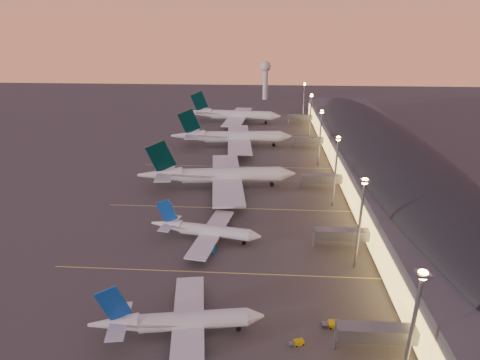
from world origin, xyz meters
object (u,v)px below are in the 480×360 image
airliner_narrow_south (178,321)px  airliner_wide_mid (232,137)px  airliner_wide_far (233,115)px  baggage_tug_b (332,324)px  airliner_wide_near (218,175)px  airliner_narrow_north (205,230)px  radar_tower (266,74)px  baggage_tug_a (297,343)px

airliner_narrow_south → airliner_wide_mid: airliner_wide_mid is taller
airliner_wide_mid → airliner_wide_far: size_ratio=1.01×
baggage_tug_b → airliner_wide_far: bearing=96.0°
airliner_wide_near → baggage_tug_b: bearing=-73.6°
airliner_wide_near → airliner_wide_far: size_ratio=0.98×
airliner_narrow_north → airliner_wide_far: bearing=101.4°
airliner_wide_mid → baggage_tug_b: size_ratio=15.38×
radar_tower → baggage_tug_b: radar_tower is taller
airliner_narrow_south → airliner_wide_mid: bearing=81.1°
airliner_wide_mid → baggage_tug_b: airliner_wide_mid is taller
airliner_narrow_north → baggage_tug_b: 48.53m
airliner_narrow_north → baggage_tug_a: size_ratio=10.22×
radar_tower → baggage_tug_a: (8.53, -289.36, -21.44)m
radar_tower → baggage_tug_b: bearing=-86.7°
airliner_narrow_north → airliner_wide_mid: (-0.22, 100.29, 2.12)m
airliner_wide_mid → baggage_tug_a: bearing=-85.0°
airliner_narrow_south → airliner_wide_mid: (-0.44, 140.39, 1.95)m
airliner_wide_far → baggage_tug_b: size_ratio=15.30×
airliner_narrow_north → airliner_narrow_south: bearing=-80.0°
airliner_wide_near → airliner_wide_far: bearing=84.5°
radar_tower → baggage_tug_b: 284.83m
airliner_narrow_north → baggage_tug_b: size_ratio=8.25×
airliner_wide_near → baggage_tug_b: size_ratio=14.98×
airliner_narrow_north → airliner_wide_mid: bearing=99.9°
airliner_narrow_south → airliner_wide_far: 196.37m
airliner_wide_far → airliner_narrow_north: bearing=-83.2°
airliner_wide_near → airliner_wide_mid: bearing=81.9°
baggage_tug_a → airliner_narrow_south: bearing=156.6°
airliner_narrow_north → baggage_tug_b: bearing=-37.5°
airliner_narrow_north → airliner_wide_far: 156.28m
airliner_wide_near → baggage_tug_a: (25.99, -83.46, -4.76)m
airliner_narrow_south → airliner_wide_mid: size_ratio=0.56×
airliner_wide_far → baggage_tug_a: size_ratio=18.97×
airliner_wide_near → airliner_wide_far: 114.20m
radar_tower → baggage_tug_a: radar_tower is taller
airliner_narrow_south → airliner_wide_near: 82.18m
airliner_narrow_south → radar_tower: radar_tower is taller
baggage_tug_a → baggage_tug_b: 9.85m
airliner_wide_mid → baggage_tug_a: 143.99m
airliner_wide_mid → radar_tower: bearing=78.5°
airliner_narrow_north → baggage_tug_a: bearing=-49.2°
radar_tower → airliner_wide_far: bearing=-102.9°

